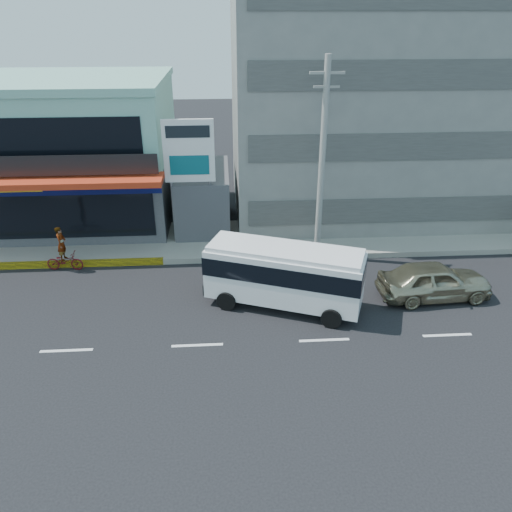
{
  "coord_description": "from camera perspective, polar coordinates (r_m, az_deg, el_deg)",
  "views": [
    {
      "loc": [
        1.21,
        -15.97,
        11.73
      ],
      "look_at": [
        2.51,
        3.25,
        2.2
      ],
      "focal_mm": 35.0,
      "sensor_mm": 36.0,
      "label": 1
    }
  ],
  "objects": [
    {
      "name": "billboard",
      "position": [
        26.13,
        -7.64,
        11.01
      ],
      "size": [
        2.6,
        0.18,
        6.9
      ],
      "color": "gray",
      "rests_on": "ground"
    },
    {
      "name": "sedan",
      "position": [
        23.71,
        19.73,
        -2.67
      ],
      "size": [
        5.12,
        2.31,
        1.71
      ],
      "primitive_type": "imported",
      "rotation": [
        0.0,
        0.0,
        1.63
      ],
      "color": "tan",
      "rests_on": "ground"
    },
    {
      "name": "ground",
      "position": [
        19.85,
        -6.72,
        -10.11
      ],
      "size": [
        120.0,
        120.0,
        0.0
      ],
      "primitive_type": "plane",
      "color": "black",
      "rests_on": "ground"
    },
    {
      "name": "minibus",
      "position": [
        21.34,
        3.27,
        -1.84
      ],
      "size": [
        7.02,
        4.41,
        2.8
      ],
      "color": "white",
      "rests_on": "ground"
    },
    {
      "name": "concrete_building",
      "position": [
        32.54,
        12.42,
        17.39
      ],
      "size": [
        16.0,
        12.0,
        14.0
      ],
      "primitive_type": "cube",
      "color": "gray",
      "rests_on": "ground"
    },
    {
      "name": "shop_building",
      "position": [
        32.24,
        -20.73,
        10.78
      ],
      "size": [
        12.4,
        11.7,
        8.0
      ],
      "color": "#3F4044",
      "rests_on": "ground"
    },
    {
      "name": "satellite_dish",
      "position": [
        28.2,
        -6.25,
        9.36
      ],
      "size": [
        1.5,
        1.5,
        0.15
      ],
      "primitive_type": "cylinder",
      "color": "slate",
      "rests_on": "gap_structure"
    },
    {
      "name": "sidewalk",
      "position": [
        28.24,
        4.18,
        2.04
      ],
      "size": [
        70.0,
        5.0,
        0.3
      ],
      "primitive_type": "cube",
      "color": "gray",
      "rests_on": "ground"
    },
    {
      "name": "utility_pole_near",
      "position": [
        24.75,
        7.56,
        10.68
      ],
      "size": [
        1.6,
        0.3,
        10.0
      ],
      "color": "#999993",
      "rests_on": "ground"
    },
    {
      "name": "gap_structure",
      "position": [
        29.72,
        -6.02,
        6.56
      ],
      "size": [
        3.0,
        6.0,
        3.5
      ],
      "primitive_type": "cube",
      "color": "#3F4044",
      "rests_on": "ground"
    },
    {
      "name": "motorcycle_rider",
      "position": [
        26.52,
        -21.11,
        0.01
      ],
      "size": [
        1.84,
        0.76,
        2.31
      ],
      "color": "#560C10",
      "rests_on": "ground"
    }
  ]
}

